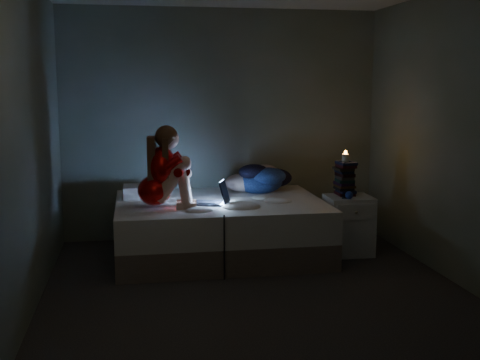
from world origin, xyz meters
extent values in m
cube|color=black|center=(0.00, 0.00, -0.01)|extent=(3.60, 3.80, 0.02)
cube|color=#4D5A43|center=(0.00, 1.91, 1.30)|extent=(3.60, 0.02, 2.60)
cube|color=#4D5A43|center=(0.00, -1.91, 1.30)|extent=(3.60, 0.02, 2.60)
cube|color=#4D5A43|center=(-1.81, 0.00, 1.30)|extent=(0.02, 3.80, 2.60)
cube|color=#4D5A43|center=(1.81, 0.00, 1.30)|extent=(0.02, 3.80, 2.60)
cube|color=silver|center=(-0.90, 1.40, 0.64)|extent=(0.45, 0.32, 0.13)
cube|color=silver|center=(1.18, 0.91, 0.31)|extent=(0.47, 0.42, 0.61)
cylinder|color=beige|center=(1.16, 0.98, 1.03)|extent=(0.07, 0.07, 0.08)
cube|color=black|center=(1.12, 0.84, 0.62)|extent=(0.12, 0.16, 0.01)
sphere|color=navy|center=(1.13, 0.76, 0.65)|extent=(0.08, 0.08, 0.08)
camera|label=1|loc=(-1.01, -4.93, 1.76)|focal=45.18mm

